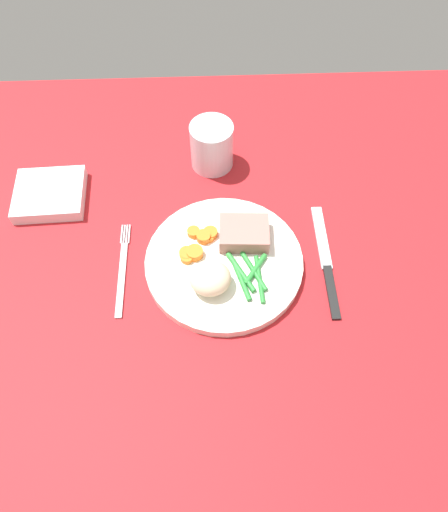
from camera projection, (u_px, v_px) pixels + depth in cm
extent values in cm
cube|color=red|center=(239.00, 262.00, 75.43)|extent=(120.00, 90.00, 2.00)
cylinder|color=white|center=(224.00, 262.00, 73.32)|extent=(24.12, 24.12, 1.60)
cube|color=#B2756B|center=(244.00, 233.00, 73.64)|extent=(7.87, 6.28, 2.68)
ellipsoid|color=beige|center=(210.00, 278.00, 68.56)|extent=(6.07, 5.75, 4.04)
cylinder|color=orange|center=(195.00, 250.00, 72.82)|extent=(2.55, 2.55, 1.24)
cylinder|color=orange|center=(187.00, 252.00, 72.82)|extent=(2.29, 2.29, 0.95)
cylinder|color=orange|center=(187.00, 258.00, 72.29)|extent=(1.97, 1.97, 0.89)
cylinder|color=orange|center=(204.00, 237.00, 74.15)|extent=(2.24, 2.24, 1.26)
cylinder|color=orange|center=(193.00, 232.00, 74.80)|extent=(1.97, 1.97, 0.99)
cylinder|color=orange|center=(210.00, 233.00, 74.67)|extent=(2.25, 2.25, 1.03)
cylinder|color=orange|center=(209.00, 237.00, 74.41)|extent=(1.84, 1.84, 0.85)
cylinder|color=#2D8C38|center=(255.00, 269.00, 71.22)|extent=(3.98, 5.37, 0.85)
cylinder|color=#2D8C38|center=(259.00, 279.00, 70.41)|extent=(1.11, 7.95, 0.69)
cylinder|color=#2D8C38|center=(245.00, 280.00, 70.30)|extent=(2.75, 7.01, 0.78)
cylinder|color=#2D8C38|center=(242.00, 272.00, 71.00)|extent=(4.21, 7.00, 0.81)
cylinder|color=#2D8C38|center=(254.00, 271.00, 71.13)|extent=(3.73, 6.96, 0.74)
cube|color=silver|center=(122.00, 279.00, 72.41)|extent=(1.00, 13.00, 0.40)
cube|color=silver|center=(122.00, 235.00, 76.87)|extent=(0.24, 3.60, 0.40)
cube|color=silver|center=(124.00, 234.00, 76.88)|extent=(0.24, 3.60, 0.40)
cube|color=silver|center=(127.00, 234.00, 76.89)|extent=(0.24, 3.60, 0.40)
cube|color=silver|center=(129.00, 234.00, 76.90)|extent=(0.24, 3.60, 0.40)
cube|color=black|center=(331.00, 292.00, 71.20)|extent=(1.30, 9.00, 0.64)
cube|color=silver|center=(321.00, 237.00, 76.60)|extent=(1.70, 12.00, 0.40)
cylinder|color=silver|center=(212.00, 146.00, 82.10)|extent=(7.41, 7.41, 8.34)
cylinder|color=silver|center=(212.00, 155.00, 83.89)|extent=(6.82, 6.82, 4.08)
cube|color=white|center=(50.00, 194.00, 80.23)|extent=(11.78, 10.89, 2.21)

